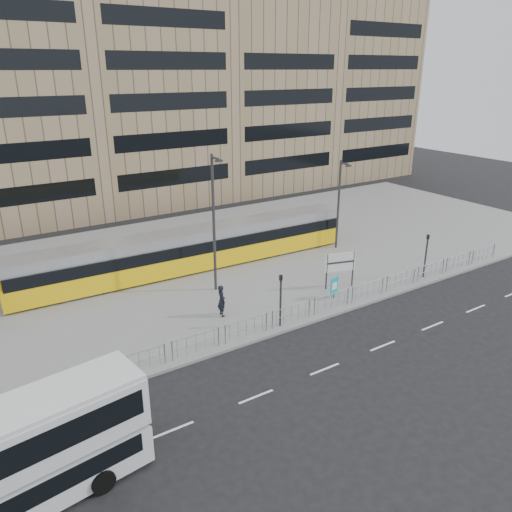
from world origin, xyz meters
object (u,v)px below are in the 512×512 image
pedestrian (222,301)px  traffic_light_east (426,250)px  ad_panel (334,286)px  station_sign (340,264)px  lamp_post_west (214,219)px  traffic_light_west (281,294)px  tram (191,249)px  lamp_post_east (339,201)px

pedestrian → traffic_light_east: traffic_light_east is taller
ad_panel → pedestrian: bearing=153.1°
station_sign → ad_panel: bearing=-126.2°
lamp_post_west → traffic_light_west: bearing=-83.9°
ad_panel → tram: bearing=107.0°
lamp_post_east → tram: bearing=169.1°
pedestrian → lamp_post_east: bearing=-61.3°
traffic_light_east → lamp_post_east: bearing=115.3°
tram → traffic_light_west: (0.38, -10.41, 0.49)m
station_sign → pedestrian: size_ratio=1.26×
tram → traffic_light_west: 10.43m
traffic_light_west → lamp_post_east: (11.41, 8.13, 1.91)m
pedestrian → traffic_light_west: (2.14, -2.88, 1.02)m
traffic_light_east → station_sign: bearing=-179.3°
traffic_light_west → station_sign: bearing=18.7°
traffic_light_east → lamp_post_west: size_ratio=0.35×
station_sign → ad_panel: size_ratio=1.72×
station_sign → tram: bearing=145.5°
pedestrian → lamp_post_east: lamp_post_east is taller
tram → lamp_post_east: lamp_post_east is taller
station_sign → lamp_post_west: (-7.01, 4.10, 3.13)m
traffic_light_west → lamp_post_west: size_ratio=0.35×
tram → lamp_post_east: size_ratio=3.56×
traffic_light_west → traffic_light_east: size_ratio=1.00×
tram → traffic_light_west: traffic_light_west is taller
ad_panel → lamp_post_east: (6.47, 7.04, 3.07)m
station_sign → traffic_light_west: size_ratio=0.78×
tram → pedestrian: tram is taller
lamp_post_east → ad_panel: bearing=-132.6°
tram → lamp_post_east: bearing=-9.1°
tram → lamp_post_west: 5.32m
station_sign → traffic_light_east: (6.09, -1.88, 0.31)m
station_sign → traffic_light_west: traffic_light_west is taller
tram → lamp_post_east: (11.79, -2.28, 2.41)m
traffic_light_east → lamp_post_east: 8.14m
station_sign → pedestrian: bearing=-168.5°
station_sign → pedestrian: (-8.48, 0.71, -0.71)m
ad_panel → lamp_post_east: 10.04m
lamp_post_east → traffic_light_west: bearing=-144.5°
tram → station_sign: 10.64m
traffic_light_west → ad_panel: bearing=12.4°
station_sign → traffic_light_west: (-6.34, -2.17, 0.31)m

